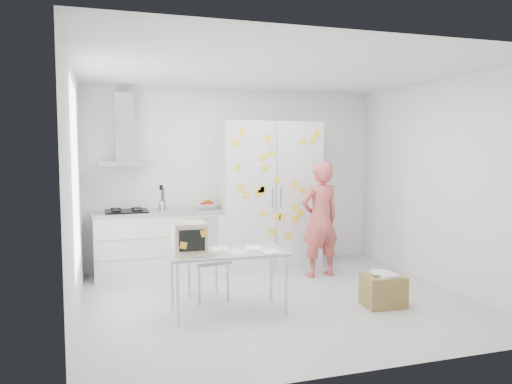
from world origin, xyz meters
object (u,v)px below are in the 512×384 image
object	(u,v)px
desk	(204,245)
chair	(205,252)
cardboard_box	(383,290)
person	(320,219)

from	to	relation	value
desk	chair	size ratio (longest dim) A/B	1.32
chair	cardboard_box	distance (m)	2.13
desk	chair	distance (m)	0.65
cardboard_box	chair	bearing A→B (deg)	153.02
person	chair	bearing A→B (deg)	7.89
person	cardboard_box	size ratio (longest dim) A/B	3.40
person	desk	distance (m)	2.20
person	chair	xyz separation A→B (m)	(-1.75, -0.52, -0.26)
person	desk	world-z (taller)	person
person	desk	xyz separation A→B (m)	(-1.89, -1.12, -0.04)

